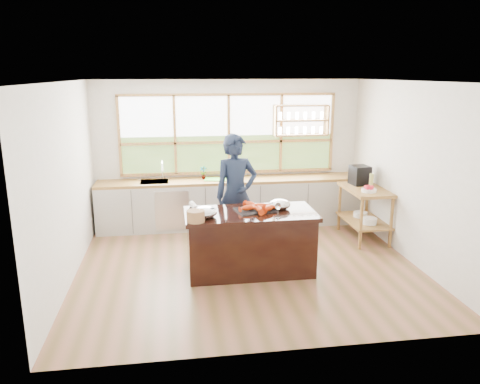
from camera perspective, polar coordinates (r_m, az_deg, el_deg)
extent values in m
plane|color=#945D44|center=(7.12, 0.93, -8.95)|extent=(5.00, 5.00, 0.00)
cube|color=silver|center=(8.89, -1.39, 4.85)|extent=(5.00, 0.02, 2.70)
cube|color=silver|center=(4.58, 5.56, -4.39)|extent=(5.00, 0.02, 2.70)
cube|color=silver|center=(6.77, -20.40, 0.94)|extent=(0.02, 4.50, 2.70)
cube|color=silver|center=(7.52, 20.15, 2.22)|extent=(0.02, 4.50, 2.70)
cube|color=white|center=(6.54, 1.03, 13.34)|extent=(5.00, 4.50, 0.02)
cube|color=#B8794B|center=(8.81, -1.38, 7.07)|extent=(4.05, 0.06, 1.50)
cube|color=white|center=(8.79, -1.41, 9.33)|extent=(3.98, 0.01, 0.75)
cube|color=#32531F|center=(8.89, -1.38, 4.67)|extent=(3.98, 0.01, 0.70)
cube|color=#B8794B|center=(8.92, 7.48, 10.43)|extent=(1.00, 0.28, 0.03)
cube|color=#B8794B|center=(8.94, 7.42, 8.67)|extent=(1.00, 0.28, 0.03)
cube|color=#B8794B|center=(8.97, 7.37, 6.92)|extent=(1.00, 0.28, 0.03)
cube|color=#B8794B|center=(8.82, 4.26, 8.67)|extent=(0.03, 0.28, 0.55)
cube|color=#B8794B|center=(9.09, 10.50, 8.64)|extent=(0.03, 0.28, 0.55)
cube|color=#BCB9B2|center=(8.79, -1.10, -1.44)|extent=(4.90, 0.62, 0.85)
cube|color=silver|center=(8.42, -8.28, -2.26)|extent=(0.60, 0.01, 0.72)
cube|color=#9D6A35|center=(8.68, -1.12, 1.42)|extent=(4.90, 0.62, 0.05)
cube|color=silver|center=(8.63, -10.37, 0.74)|extent=(0.50, 0.42, 0.16)
cube|color=#9D6A35|center=(8.06, 17.96, -3.45)|extent=(0.04, 0.04, 0.90)
cube|color=#9D6A35|center=(8.92, 15.17, -1.54)|extent=(0.04, 0.04, 0.90)
cube|color=#9D6A35|center=(7.84, 14.54, -3.68)|extent=(0.04, 0.04, 0.90)
cube|color=#9D6A35|center=(8.73, 12.03, -1.70)|extent=(0.04, 0.04, 0.90)
cube|color=#9D6A35|center=(8.42, 14.82, -3.39)|extent=(0.62, 1.10, 0.03)
cube|color=#9D6A35|center=(8.27, 15.06, 0.28)|extent=(0.62, 1.10, 0.05)
cylinder|color=white|center=(8.18, 15.53, -3.45)|extent=(0.24, 0.24, 0.11)
cylinder|color=white|center=(8.53, 14.45, -2.71)|extent=(0.24, 0.24, 0.09)
cube|color=black|center=(6.78, 1.22, -6.35)|extent=(1.77, 0.82, 0.84)
cube|color=black|center=(6.63, 1.24, -2.71)|extent=(1.85, 0.90, 0.06)
imported|color=#172036|center=(7.33, -0.48, -0.35)|extent=(0.78, 0.60, 1.91)
imported|color=slate|center=(8.66, -4.49, 2.37)|extent=(0.16, 0.13, 0.25)
cube|color=#55BD37|center=(8.64, -3.00, 1.57)|extent=(0.45, 0.37, 0.01)
cube|color=black|center=(8.49, 14.39, 2.00)|extent=(0.33, 0.35, 0.33)
cylinder|color=#ACB555|center=(8.18, 15.70, 1.23)|extent=(0.08, 0.08, 0.27)
cylinder|color=white|center=(8.02, 15.43, 0.20)|extent=(0.25, 0.25, 0.05)
sphere|color=red|center=(8.03, 15.78, 0.55)|extent=(0.07, 0.07, 0.07)
sphere|color=red|center=(8.06, 15.42, 0.63)|extent=(0.07, 0.07, 0.07)
sphere|color=red|center=(8.02, 15.11, 0.58)|extent=(0.07, 0.07, 0.07)
sphere|color=red|center=(7.97, 15.28, 0.48)|extent=(0.07, 0.07, 0.07)
sphere|color=red|center=(7.98, 15.70, 0.47)|extent=(0.07, 0.07, 0.07)
cube|color=black|center=(6.70, 1.92, -2.19)|extent=(0.62, 0.50, 0.02)
ellipsoid|color=red|center=(6.62, 0.98, -1.95)|extent=(0.23, 0.15, 0.08)
ellipsoid|color=red|center=(6.72, 2.57, -1.71)|extent=(0.23, 0.14, 0.08)
ellipsoid|color=red|center=(6.62, 3.61, -1.96)|extent=(0.21, 0.21, 0.08)
ellipsoid|color=red|center=(6.79, 1.33, -1.53)|extent=(0.18, 0.23, 0.08)
ellipsoid|color=red|center=(6.56, 2.32, -2.12)|extent=(0.11, 0.22, 0.08)
ellipsoid|color=silver|center=(6.39, -4.26, -2.47)|extent=(0.33, 0.33, 0.16)
ellipsoid|color=silver|center=(6.79, 4.88, -1.52)|extent=(0.31, 0.31, 0.15)
cylinder|color=white|center=(6.37, 4.63, -3.16)|extent=(0.06, 0.06, 0.01)
cylinder|color=white|center=(6.35, 4.64, -2.59)|extent=(0.01, 0.01, 0.13)
ellipsoid|color=white|center=(6.32, 4.66, -1.72)|extent=(0.08, 0.08, 0.10)
cylinder|color=#A27042|center=(6.21, -5.43, -2.95)|extent=(0.24, 0.24, 0.15)
cylinder|color=silver|center=(6.81, -5.66, -1.72)|extent=(0.13, 0.31, 0.08)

